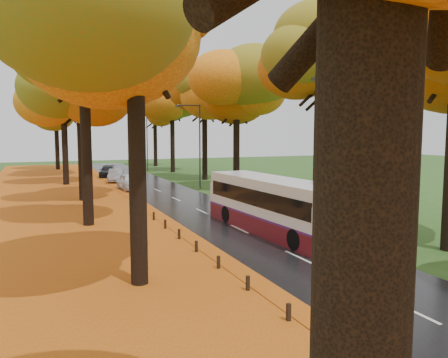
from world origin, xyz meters
TOP-DOWN VIEW (x-y plane):
  - ground at (0.00, 0.00)m, footprint 160.00×160.00m
  - road at (0.00, 25.00)m, footprint 6.50×90.00m
  - centre_line at (0.00, 25.00)m, footprint 0.12×90.00m
  - leaf_verge at (-9.00, 25.00)m, footprint 12.00×90.00m
  - leaf_drift at (-3.05, 25.00)m, footprint 0.90×90.00m
  - trees_left at (-7.18, 27.06)m, footprint 9.20×74.00m
  - trees_right at (7.19, 26.91)m, footprint 9.30×74.20m
  - bollard_row at (-3.70, 4.70)m, footprint 0.11×23.51m
  - streetlamp_near at (3.95, 8.00)m, footprint 2.45×0.18m
  - streetlamp_mid at (3.95, 30.00)m, footprint 2.45×0.18m
  - streetlamp_far at (3.95, 52.00)m, footprint 2.45×0.18m
  - bus at (1.37, 10.74)m, footprint 3.00×10.96m
  - car_white at (-2.24, 31.40)m, footprint 2.13×4.59m
  - car_silver at (-2.35, 38.85)m, footprint 2.43×4.42m
  - car_dark at (-2.35, 44.96)m, footprint 2.78×4.80m

SIDE VIEW (x-z plane):
  - ground at x=0.00m, z-range 0.00..0.00m
  - leaf_verge at x=-9.00m, z-range 0.00..0.02m
  - road at x=0.00m, z-range 0.00..0.04m
  - leaf_drift at x=-3.05m, z-range 0.04..0.05m
  - centre_line at x=0.00m, z-range 0.04..0.05m
  - bollard_row at x=-3.70m, z-range 0.00..0.52m
  - car_dark at x=-2.35m, z-range 0.04..1.35m
  - car_silver at x=-2.35m, z-range 0.04..1.42m
  - car_white at x=-2.24m, z-range 0.04..1.56m
  - bus at x=1.37m, z-range 0.11..2.96m
  - streetlamp_near at x=3.95m, z-range 0.71..8.71m
  - streetlamp_mid at x=3.95m, z-range 0.71..8.71m
  - streetlamp_far at x=3.95m, z-range 0.71..8.71m
  - trees_left at x=-7.18m, z-range 2.59..16.48m
  - trees_right at x=7.19m, z-range 2.71..16.67m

